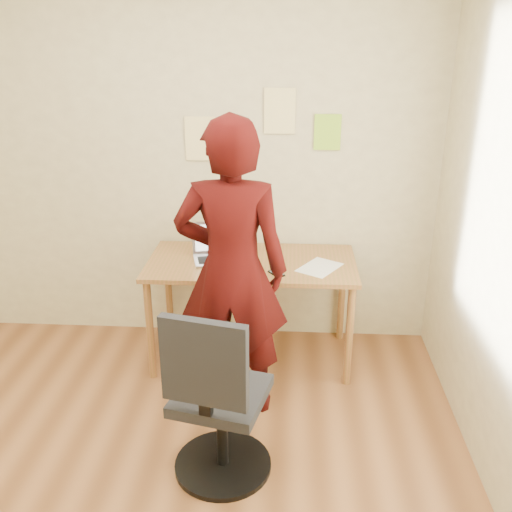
# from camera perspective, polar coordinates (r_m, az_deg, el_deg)

# --- Properties ---
(room) EXTENTS (3.58, 3.58, 2.78)m
(room) POSITION_cam_1_polar(r_m,az_deg,el_deg) (2.43, -13.85, 0.70)
(room) COLOR brown
(room) RESTS_ON ground
(desk) EXTENTS (1.40, 0.70, 0.74)m
(desk) POSITION_cam_1_polar(r_m,az_deg,el_deg) (3.87, -0.44, -1.69)
(desk) COLOR #986134
(desk) RESTS_ON ground
(laptop) EXTENTS (0.37, 0.35, 0.23)m
(laptop) POSITION_cam_1_polar(r_m,az_deg,el_deg) (3.88, -3.94, 0.51)
(laptop) COLOR #B9B9C0
(laptop) RESTS_ON desk
(paper_sheet) EXTENTS (0.34, 0.36, 0.00)m
(paper_sheet) POSITION_cam_1_polar(r_m,az_deg,el_deg) (3.76, 6.38, -1.14)
(paper_sheet) COLOR white
(paper_sheet) RESTS_ON desk
(phone) EXTENTS (0.12, 0.13, 0.01)m
(phone) POSITION_cam_1_polar(r_m,az_deg,el_deg) (3.64, 2.06, -1.76)
(phone) COLOR black
(phone) RESTS_ON desk
(wall_note_left) EXTENTS (0.21, 0.00, 0.30)m
(wall_note_left) POSITION_cam_1_polar(r_m,az_deg,el_deg) (4.01, -5.59, 11.59)
(wall_note_left) COLOR #FFE898
(wall_note_left) RESTS_ON room
(wall_note_mid) EXTENTS (0.21, 0.00, 0.30)m
(wall_note_mid) POSITION_cam_1_polar(r_m,az_deg,el_deg) (3.94, 2.39, 14.29)
(wall_note_mid) COLOR #FFE898
(wall_note_mid) RESTS_ON room
(wall_note_right) EXTENTS (0.18, 0.00, 0.24)m
(wall_note_right) POSITION_cam_1_polar(r_m,az_deg,el_deg) (3.96, 7.16, 12.18)
(wall_note_right) COLOR #A0DE32
(wall_note_right) RESTS_ON room
(office_chair) EXTENTS (0.53, 0.54, 1.00)m
(office_chair) POSITION_cam_1_polar(r_m,az_deg,el_deg) (2.97, -3.93, -14.94)
(office_chair) COLOR black
(office_chair) RESTS_ON ground
(person) EXTENTS (0.66, 0.44, 1.80)m
(person) POSITION_cam_1_polar(r_m,az_deg,el_deg) (3.28, -2.44, -1.52)
(person) COLOR #340807
(person) RESTS_ON ground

